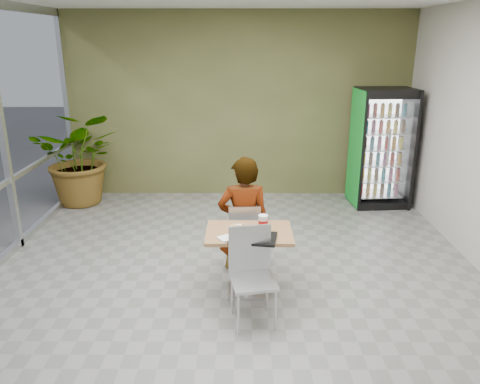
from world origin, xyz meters
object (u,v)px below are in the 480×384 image
object	(u,v)px
chair_near	(251,267)
seated_woman	(244,226)
chair_far	(244,232)
potted_plant	(81,158)
soda_cup	(263,224)
cafeteria_tray	(253,238)
beverage_fridge	(381,148)
dining_table	(249,249)

from	to	relation	value
chair_near	seated_woman	size ratio (longest dim) A/B	0.56
chair_far	potted_plant	bearing A→B (deg)	-45.09
seated_woman	soda_cup	size ratio (longest dim) A/B	9.30
chair_far	potted_plant	xyz separation A→B (m)	(-2.76, 2.49, 0.30)
chair_near	soda_cup	distance (m)	0.56
chair_near	chair_far	bearing A→B (deg)	83.43
chair_near	cafeteria_tray	bearing A→B (deg)	75.34
beverage_fridge	potted_plant	world-z (taller)	beverage_fridge
chair_near	soda_cup	bearing A→B (deg)	64.14
cafeteria_tray	beverage_fridge	size ratio (longest dim) A/B	0.24
soda_cup	cafeteria_tray	xyz separation A→B (m)	(-0.11, -0.21, -0.08)
dining_table	chair_far	bearing A→B (deg)	94.93
dining_table	chair_near	size ratio (longest dim) A/B	0.96
dining_table	potted_plant	size ratio (longest dim) A/B	0.58
potted_plant	chair_far	bearing A→B (deg)	-41.99
cafeteria_tray	beverage_fridge	xyz separation A→B (m)	(2.22, 3.21, 0.22)
chair_far	potted_plant	world-z (taller)	potted_plant
seated_woman	beverage_fridge	distance (m)	3.35
dining_table	potted_plant	bearing A→B (deg)	132.64
seated_woman	cafeteria_tray	world-z (taller)	seated_woman
chair_near	seated_woman	bearing A→B (deg)	83.55
dining_table	potted_plant	distance (m)	4.16
chair_near	potted_plant	size ratio (longest dim) A/B	0.60
dining_table	seated_woman	xyz separation A→B (m)	(-0.05, 0.61, 0.03)
soda_cup	potted_plant	size ratio (longest dim) A/B	0.12
chair_far	chair_near	distance (m)	1.04
chair_far	potted_plant	size ratio (longest dim) A/B	0.53
seated_woman	potted_plant	distance (m)	3.69
seated_woman	potted_plant	size ratio (longest dim) A/B	1.08
beverage_fridge	chair_far	bearing A→B (deg)	-137.90
soda_cup	cafeteria_tray	distance (m)	0.25
chair_near	seated_woman	distance (m)	1.08
dining_table	seated_woman	bearing A→B (deg)	95.06
chair_far	chair_near	world-z (taller)	chair_near
chair_far	soda_cup	distance (m)	0.69
soda_cup	cafeteria_tray	bearing A→B (deg)	-117.90
dining_table	chair_far	distance (m)	0.57
cafeteria_tray	potted_plant	bearing A→B (deg)	131.12
seated_woman	cafeteria_tray	distance (m)	0.85
dining_table	chair_near	distance (m)	0.47
dining_table	beverage_fridge	distance (m)	3.78
soda_cup	potted_plant	world-z (taller)	potted_plant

